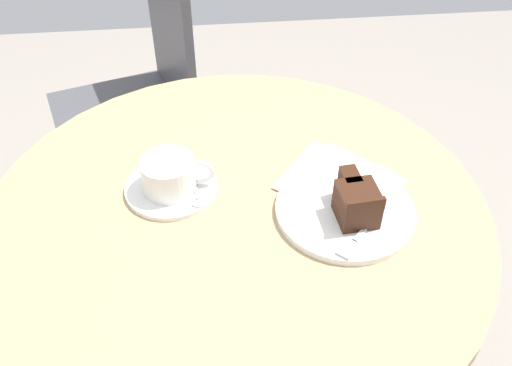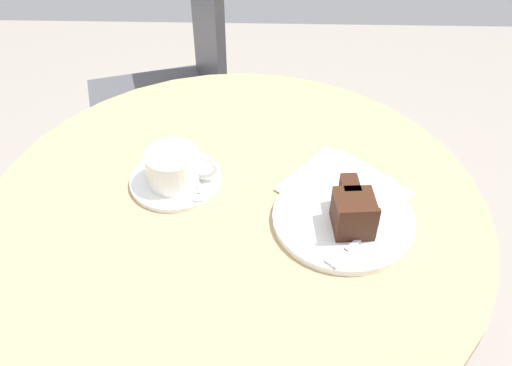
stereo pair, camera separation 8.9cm
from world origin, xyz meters
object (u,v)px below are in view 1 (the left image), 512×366
Objects in this scene: teaspoon at (197,191)px; cafe_chair at (146,85)px; coffee_cup at (170,174)px; napkin at (337,182)px; saucer at (171,187)px; fork at (361,234)px; cake_slice at (356,202)px; cake_plate at (345,210)px.

cafe_chair is at bearing -172.69° from teaspoon.
coffee_cup is 0.05m from teaspoon.
coffee_cup is 0.29m from napkin.
saucer is 1.30× the size of fork.
napkin is (0.25, 0.01, -0.01)m from teaspoon.
cake_slice is 0.92m from cafe_chair.
cake_plate is at bearing 8.82° from cafe_chair.
teaspoon reaches higher than napkin.
saucer is at bearing 162.74° from cake_plate.
cafe_chair is at bearing 116.55° from cake_slice.
cake_slice reaches higher than saucer.
coffee_cup is at bearing 163.74° from cake_plate.
cake_slice is 0.80× the size of fork.
napkin is (0.29, -0.01, -0.00)m from saucer.
saucer is 0.33m from fork.
saucer is at bearing -73.49° from fork.
fork is at bearing 7.69° from cafe_chair.
napkin is at bearing 87.26° from teaspoon.
cake_plate is (0.28, -0.08, -0.03)m from coffee_cup.
teaspoon is 0.47× the size of cake_plate.
coffee_cup is at bearing -113.64° from teaspoon.
cake_plate is 1.87× the size of fork.
saucer is at bearing -119.75° from teaspoon.
coffee_cup is 1.25× the size of cake_slice.
coffee_cup is 1.01× the size of fork.
cake_slice is 0.10m from napkin.
cake_slice is (0.29, -0.11, 0.04)m from saucer.
napkin is at bearing -2.73° from saucer.
cake_plate is 2.32× the size of cake_slice.
coffee_cup is (0.00, -0.01, 0.04)m from saucer.
saucer is at bearing -9.18° from cafe_chair.
teaspoon is at bearing -178.41° from napkin.
coffee_cup is 0.33m from fork.
fork is at bearing 58.42° from teaspoon.
cake_plate is 0.26× the size of cafe_chair.
cake_plate is at bearing -16.26° from coffee_cup.
cake_plate is 0.04m from cake_slice.
cake_plate is 0.93× the size of napkin.
napkin is 0.83m from cafe_chair.
teaspoon is 0.76m from cafe_chair.
cafe_chair reaches higher than saucer.
teaspoon is 0.12× the size of cafe_chair.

